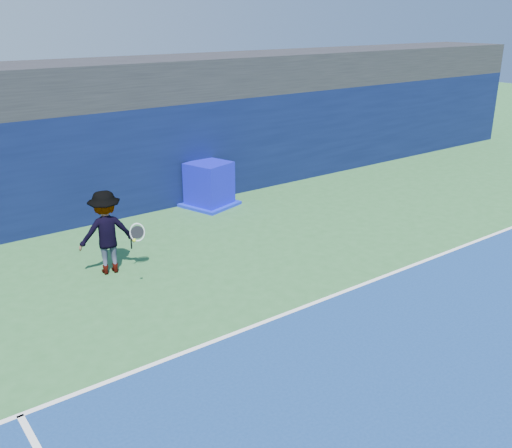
# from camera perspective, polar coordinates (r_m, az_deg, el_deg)

# --- Properties ---
(ground) EXTENTS (80.00, 80.00, 0.00)m
(ground) POSITION_cam_1_polar(r_m,az_deg,el_deg) (9.42, 15.36, -15.79)
(ground) COLOR #2D6532
(ground) RESTS_ON ground
(baseline) EXTENTS (24.00, 0.10, 0.01)m
(baseline) POSITION_cam_1_polar(r_m,az_deg,el_deg) (11.15, 3.17, -8.89)
(baseline) COLOR white
(baseline) RESTS_ON ground
(stadium_band) EXTENTS (36.00, 3.00, 1.20)m
(stadium_band) POSITION_cam_1_polar(r_m,az_deg,el_deg) (17.23, -15.45, 13.45)
(stadium_band) COLOR black
(stadium_band) RESTS_ON back_wall_assembly
(back_wall_assembly) EXTENTS (36.00, 1.03, 3.00)m
(back_wall_assembly) POSITION_cam_1_polar(r_m,az_deg,el_deg) (16.67, -13.50, 6.05)
(back_wall_assembly) COLOR black
(back_wall_assembly) RESTS_ON ground
(equipment_cart) EXTENTS (1.72, 1.72, 1.33)m
(equipment_cart) POSITION_cam_1_polar(r_m,az_deg,el_deg) (17.11, -4.70, 3.80)
(equipment_cart) COLOR #0D0DB9
(equipment_cart) RESTS_ON ground
(tennis_player) EXTENTS (1.43, 0.92, 1.89)m
(tennis_player) POSITION_cam_1_polar(r_m,az_deg,el_deg) (12.90, -14.73, -0.81)
(tennis_player) COLOR silver
(tennis_player) RESTS_ON ground
(tennis_ball) EXTENTS (0.06, 0.06, 0.06)m
(tennis_ball) POSITION_cam_1_polar(r_m,az_deg,el_deg) (11.62, -12.07, -1.60)
(tennis_ball) COLOR #C0DE18
(tennis_ball) RESTS_ON ground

